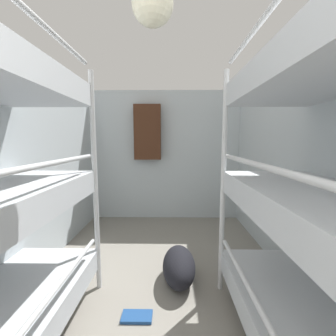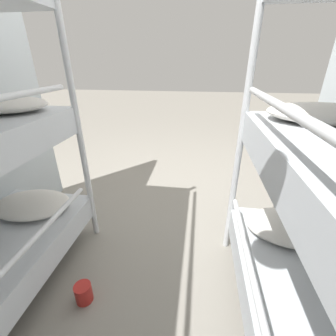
{
  "view_description": "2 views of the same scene",
  "coord_description": "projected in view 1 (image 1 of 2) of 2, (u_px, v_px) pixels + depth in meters",
  "views": [
    {
      "loc": [
        0.11,
        0.43,
        1.37
      ],
      "look_at": [
        0.07,
        2.8,
        1.08
      ],
      "focal_mm": 24.0,
      "sensor_mm": 36.0,
      "label": 1
    },
    {
      "loc": [
        -0.29,
        2.04,
        1.38
      ],
      "look_at": [
        -0.1,
        0.73,
        0.76
      ],
      "focal_mm": 24.0,
      "sensor_mm": 36.0,
      "label": 2
    }
  ],
  "objects": [
    {
      "name": "floor_book",
      "position": [
        137.0,
        317.0,
        1.74
      ],
      "size": [
        0.24,
        0.13,
        0.02
      ],
      "color": "navy",
      "rests_on": "ground_plane"
    },
    {
      "name": "hanging_coat",
      "position": [
        147.0,
        132.0,
        3.71
      ],
      "size": [
        0.44,
        0.12,
        0.9
      ],
      "color": "#472819"
    },
    {
      "name": "wall_back",
      "position": [
        165.0,
        156.0,
        3.9
      ],
      "size": [
        2.66,
        0.06,
        2.2
      ],
      "color": "silver",
      "rests_on": "ground_plane"
    },
    {
      "name": "wall_right",
      "position": [
        326.0,
        176.0,
        1.72
      ],
      "size": [
        0.06,
        4.41,
        2.2
      ],
      "color": "silver",
      "rests_on": "ground_plane"
    },
    {
      "name": "duffel_bag",
      "position": [
        179.0,
        266.0,
        2.18
      ],
      "size": [
        0.32,
        0.6,
        0.32
      ],
      "color": "black",
      "rests_on": "ground_plane"
    },
    {
      "name": "ceiling_light",
      "position": [
        153.0,
        4.0,
        1.28
      ],
      "size": [
        0.24,
        0.24,
        0.24
      ],
      "color": "#F4EFCC"
    }
  ]
}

